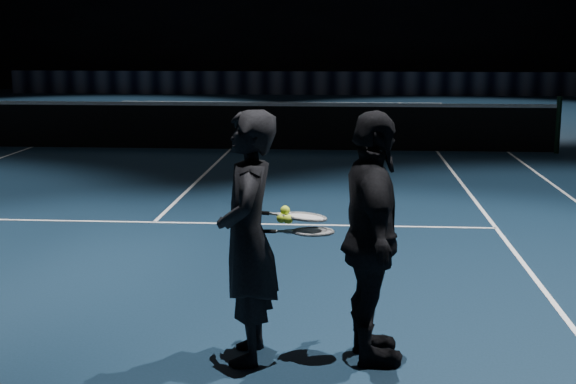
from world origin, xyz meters
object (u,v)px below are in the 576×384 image
Objects in this scene: player_b at (372,239)px; racket_upper at (306,217)px; racket_lower at (313,232)px; tennis_balls at (285,216)px; player_a at (248,238)px.

racket_upper is (-0.45, 0.02, 0.14)m from player_b.
tennis_balls is (-0.20, -0.00, 0.11)m from racket_lower.
tennis_balls is (-0.59, -0.02, 0.15)m from player_b.
player_a is 1.00× the size of player_b.
player_a reaches higher than racket_upper.
player_b is 2.58× the size of racket_upper.
player_b is 14.60× the size of tennis_balls.
tennis_balls is (0.25, 0.02, 0.15)m from player_a.
player_a and player_b have the same top height.
player_b reaches higher than tennis_balls.
tennis_balls is (-0.14, -0.04, 0.01)m from racket_upper.
racket_lower is 0.11m from racket_upper.
player_b is 0.40m from racket_lower.
player_a reaches higher than racket_lower.
racket_upper is at bearing 141.34° from racket_lower.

